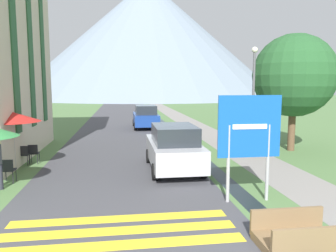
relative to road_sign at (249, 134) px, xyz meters
The scene contains 18 objects.
ground_plane 15.79m from the road_sign, 94.30° to the left, with size 160.00×160.00×0.00m, color #517542.
road 25.96m from the road_sign, 98.16° to the left, with size 6.40×60.00×0.01m.
footpath 25.81m from the road_sign, 84.59° to the left, with size 2.20×60.00×0.01m.
drainage_channel 25.70m from the road_sign, 89.94° to the left, with size 0.60×60.00×0.00m.
crosswalk_marking 4.43m from the road_sign, 158.01° to the right, with size 5.44×1.84×0.01m.
mountain_distant 89.01m from the road_sign, 87.26° to the left, with size 75.12×75.12×33.06m.
road_sign is the anchor object (origin of this frame).
footbridge 3.27m from the road_sign, 89.48° to the right, with size 1.70×1.10×0.65m.
parked_car_near 4.25m from the road_sign, 112.49° to the left, with size 1.98×4.30×1.82m.
parked_car_far 17.04m from the road_sign, 95.89° to the left, with size 1.96×4.22×1.82m.
cafe_chair_far_left 9.57m from the road_sign, 144.89° to the left, with size 0.40×0.40×0.85m.
cafe_chair_far_right 9.45m from the road_sign, 142.47° to the left, with size 0.40×0.40×0.85m.
cafe_chair_near_left 8.17m from the road_sign, 159.27° to the left, with size 0.40×0.40×0.85m.
cafe_chair_middle 9.24m from the road_sign, 152.89° to the left, with size 0.40×0.40×0.85m.
cafe_umbrella_middle_red 9.11m from the road_sign, 149.41° to the left, with size 2.13×2.13×2.34m.
person_seated_near 9.58m from the road_sign, 147.50° to the left, with size 0.32×0.32×1.26m.
streetlamp 6.50m from the road_sign, 66.68° to the left, with size 0.28×0.28×5.14m.
tree_by_path 8.77m from the road_sign, 53.53° to the left, with size 4.19×4.19×5.96m.
Camera 1 is at (-2.42, -4.45, 3.37)m, focal length 35.00 mm.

